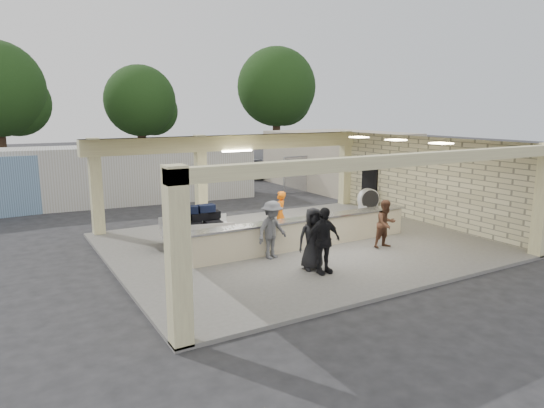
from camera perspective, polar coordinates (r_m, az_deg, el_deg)
ground at (r=16.41m, az=2.97°, el=-4.97°), size 120.00×120.00×0.00m
pavilion at (r=16.74m, az=2.39°, el=0.11°), size 12.01×10.00×3.55m
baggage_counter at (r=15.85m, az=3.98°, el=-3.36°), size 8.20×0.58×0.98m
luggage_cart at (r=16.10m, az=-9.05°, el=-2.38°), size 2.57×1.93×1.35m
drum_fan at (r=21.65m, az=11.27°, el=0.54°), size 0.97×0.52×1.03m
baggage_handler at (r=16.84m, az=0.95°, el=-1.28°), size 0.65×0.67×1.65m
passenger_a at (r=16.12m, az=13.24°, el=-2.28°), size 0.77×0.34×1.58m
passenger_b at (r=13.29m, az=6.05°, el=-4.30°), size 1.08×0.40×1.84m
passenger_c at (r=14.54m, az=0.01°, el=-3.06°), size 1.21×0.72×1.76m
passenger_d at (r=13.61m, az=4.85°, el=-4.09°), size 0.93×0.59×1.76m
car_white_a at (r=31.42m, az=5.76°, el=4.10°), size 5.67×3.72×1.49m
car_white_b at (r=34.50m, az=7.71°, el=4.55°), size 4.51×2.77×1.33m
car_dark at (r=31.84m, az=-1.48°, el=4.05°), size 3.73×3.55×1.27m
container_white at (r=24.86m, az=-17.18°, el=3.34°), size 13.07×3.86×2.79m
fence at (r=29.83m, az=11.32°, el=4.17°), size 12.06×0.06×2.03m
tree_left at (r=37.38m, az=-29.28°, el=11.32°), size 6.60×6.30×9.00m
tree_mid at (r=40.85m, az=-14.87°, el=11.32°), size 6.00×5.60×8.00m
tree_right at (r=44.73m, az=0.79°, el=13.24°), size 7.20×7.00×10.00m
adjacent_building at (r=29.59m, az=7.89°, el=5.29°), size 6.00×8.00×3.20m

